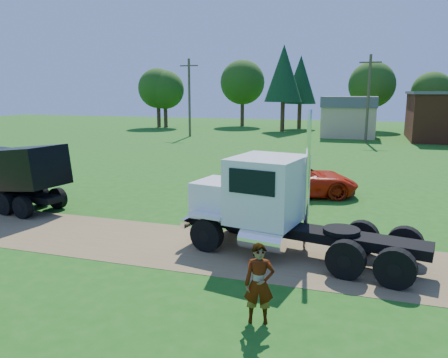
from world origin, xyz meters
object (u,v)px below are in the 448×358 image
(white_semi_tractor, at_px, (269,204))
(orange_pickup, at_px, (299,180))
(spectator_a, at_px, (259,284))
(black_dump_truck, at_px, (5,172))

(white_semi_tractor, relative_size, orange_pickup, 1.36)
(white_semi_tractor, bearing_deg, spectator_a, -69.81)
(spectator_a, bearing_deg, orange_pickup, 79.97)
(black_dump_truck, xyz_separation_m, orange_pickup, (12.55, 6.53, -0.85))
(white_semi_tractor, height_order, black_dump_truck, white_semi_tractor)
(white_semi_tractor, xyz_separation_m, orange_pickup, (-0.17, 8.32, -0.80))
(orange_pickup, xyz_separation_m, spectator_a, (0.96, -13.04, 0.13))
(orange_pickup, bearing_deg, spectator_a, 167.16)
(black_dump_truck, xyz_separation_m, spectator_a, (13.51, -6.51, -0.72))
(white_semi_tractor, xyz_separation_m, spectator_a, (0.79, -4.72, -0.66))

